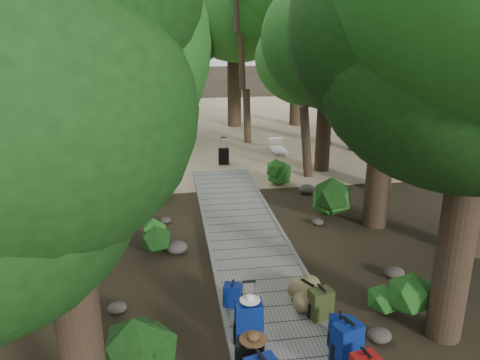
{
  "coord_description": "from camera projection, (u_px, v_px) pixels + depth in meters",
  "views": [
    {
      "loc": [
        -1.81,
        -9.44,
        5.07
      ],
      "look_at": [
        0.14,
        3.05,
        1.0
      ],
      "focal_mm": 35.0,
      "sensor_mm": 36.0,
      "label": 1
    }
  ],
  "objects": [
    {
      "name": "backpack_left_d",
      "position": [
        233.0,
        294.0,
        8.72
      ],
      "size": [
        0.38,
        0.32,
        0.49
      ],
      "primitive_type": null,
      "rotation": [
        0.0,
        0.0,
        -0.32
      ],
      "color": "navy",
      "rests_on": "boardwalk"
    },
    {
      "name": "rock_right_d",
      "position": [
        307.0,
        189.0,
        15.14
      ],
      "size": [
        0.53,
        0.48,
        0.29
      ],
      "primitive_type": null,
      "color": "#4C473F",
      "rests_on": "ground"
    },
    {
      "name": "shrub_right_b",
      "position": [
        330.0,
        198.0,
        12.95
      ],
      "size": [
        1.38,
        1.38,
        1.24
      ],
      "primitive_type": null,
      "color": "#1D5419",
      "rests_on": "ground"
    },
    {
      "name": "tree_right_f",
      "position": [
        364.0,
        39.0,
        19.19
      ],
      "size": [
        5.25,
        5.25,
        9.37
      ],
      "primitive_type": null,
      "color": "black",
      "rests_on": "ground"
    },
    {
      "name": "tree_right_c",
      "position": [
        391.0,
        49.0,
        11.35
      ],
      "size": [
        5.34,
        5.34,
        9.25
      ],
      "primitive_type": null,
      "color": "black",
      "rests_on": "ground"
    },
    {
      "name": "palm_right_a",
      "position": [
        314.0,
        70.0,
        16.04
      ],
      "size": [
        4.41,
        4.41,
        7.52
      ],
      "primitive_type": null,
      "color": "#12380F",
      "rests_on": "ground"
    },
    {
      "name": "palm_right_b",
      "position": [
        330.0,
        37.0,
        20.46
      ],
      "size": [
        4.93,
        4.93,
        9.52
      ],
      "primitive_type": null,
      "color": "#12380F",
      "rests_on": "ground"
    },
    {
      "name": "rock_left_d",
      "position": [
        166.0,
        220.0,
        12.84
      ],
      "size": [
        0.29,
        0.26,
        0.16
      ],
      "primitive_type": null,
      "color": "#4C473F",
      "rests_on": "ground"
    },
    {
      "name": "suitcase_on_boardwalk",
      "position": [
        249.0,
        321.0,
        7.81
      ],
      "size": [
        0.41,
        0.24,
        0.62
      ],
      "primitive_type": null,
      "rotation": [
        0.0,
        0.0,
        0.04
      ],
      "color": "black",
      "rests_on": "boardwalk"
    },
    {
      "name": "tree_back_b",
      "position": [
        234.0,
        25.0,
        24.17
      ],
      "size": [
        5.94,
        5.94,
        10.62
      ],
      "primitive_type": null,
      "color": "black",
      "rests_on": "ground"
    },
    {
      "name": "tree_right_a",
      "position": [
        480.0,
        91.0,
        6.85
      ],
      "size": [
        5.06,
        5.06,
        8.43
      ],
      "primitive_type": null,
      "color": "black",
      "rests_on": "ground"
    },
    {
      "name": "tree_left_a",
      "position": [
        61.0,
        179.0,
        4.76
      ],
      "size": [
        4.35,
        4.35,
        7.24
      ],
      "primitive_type": null,
      "color": "black",
      "rests_on": "ground"
    },
    {
      "name": "ground",
      "position": [
        254.0,
        262.0,
        10.69
      ],
      "size": [
        120.0,
        120.0,
        0.0
      ],
      "primitive_type": "plane",
      "color": "#332819",
      "rests_on": "ground"
    },
    {
      "name": "shrub_left_c",
      "position": [
        152.0,
        181.0,
        14.88
      ],
      "size": [
        1.05,
        1.05,
        0.95
      ],
      "primitive_type": null,
      "color": "#1D5419",
      "rests_on": "ground"
    },
    {
      "name": "shrub_right_c",
      "position": [
        280.0,
        172.0,
        16.01
      ],
      "size": [
        0.96,
        0.96,
        0.86
      ],
      "primitive_type": null,
      "color": "#1D5419",
      "rests_on": "ground"
    },
    {
      "name": "sand_beach",
      "position": [
        201.0,
        126.0,
        25.74
      ],
      "size": [
        40.0,
        22.0,
        0.02
      ],
      "primitive_type": "cube",
      "color": "tan",
      "rests_on": "ground"
    },
    {
      "name": "backpack_left_b",
      "position": [
        250.0,
        359.0,
        6.8
      ],
      "size": [
        0.47,
        0.39,
        0.76
      ],
      "primitive_type": null,
      "rotation": [
        0.0,
        0.0,
        -0.27
      ],
      "color": "black",
      "rests_on": "boardwalk"
    },
    {
      "name": "backpack_right_b",
      "position": [
        347.0,
        342.0,
        7.17
      ],
      "size": [
        0.5,
        0.42,
        0.77
      ],
      "primitive_type": null,
      "rotation": [
        0.0,
        0.0,
        0.32
      ],
      "color": "navy",
      "rests_on": "boardwalk"
    },
    {
      "name": "rock_right_c",
      "position": [
        318.0,
        222.0,
        12.71
      ],
      "size": [
        0.31,
        0.28,
        0.17
      ],
      "primitive_type": null,
      "color": "#4C473F",
      "rests_on": "ground"
    },
    {
      "name": "shrub_left_a",
      "position": [
        148.0,
        353.0,
        6.93
      ],
      "size": [
        1.09,
        1.09,
        0.98
      ],
      "primitive_type": null,
      "color": "#1D5419",
      "rests_on": "ground"
    },
    {
      "name": "lone_suitcase_on_sand",
      "position": [
        224.0,
        156.0,
        18.31
      ],
      "size": [
        0.43,
        0.27,
        0.64
      ],
      "primitive_type": null,
      "rotation": [
        0.0,
        0.0,
        -0.09
      ],
      "color": "black",
      "rests_on": "sand_beach"
    },
    {
      "name": "backpack_right_c",
      "position": [
        339.0,
        330.0,
        7.62
      ],
      "size": [
        0.38,
        0.31,
        0.57
      ],
      "primitive_type": null,
      "rotation": [
        0.0,
        0.0,
        -0.25
      ],
      "color": "navy",
      "rests_on": "boardwalk"
    },
    {
      "name": "shrub_left_b",
      "position": [
        150.0,
        239.0,
        10.96
      ],
      "size": [
        0.87,
        0.87,
        0.78
      ],
      "primitive_type": null,
      "color": "#1D5419",
      "rests_on": "ground"
    },
    {
      "name": "kayak",
      "position": [
        144.0,
        154.0,
        19.38
      ],
      "size": [
        1.9,
        3.07,
        0.31
      ],
      "primitive_type": "ellipsoid",
      "rotation": [
        0.0,
        0.0,
        -0.43
      ],
      "color": "#BC3710",
      "rests_on": "sand_beach"
    },
    {
      "name": "sun_lounger",
      "position": [
        278.0,
        147.0,
        19.9
      ],
      "size": [
        0.6,
        1.84,
        0.59
      ],
      "primitive_type": null,
      "rotation": [
        0.0,
        0.0,
        -0.0
      ],
      "color": "silver",
      "rests_on": "sand_beach"
    },
    {
      "name": "tree_back_d",
      "position": [
        78.0,
        56.0,
        22.17
      ],
      "size": [
        4.68,
        4.68,
        7.8
      ],
      "primitive_type": null,
      "color": "black",
      "rests_on": "ground"
    },
    {
      "name": "duffel_right_khaki",
      "position": [
        307.0,
        293.0,
        8.82
      ],
      "size": [
        0.66,
        0.75,
        0.42
      ],
      "primitive_type": null,
      "rotation": [
        0.0,
        0.0,
        0.5
      ],
      "color": "brown",
      "rests_on": "boardwalk"
    },
    {
      "name": "rock_right_a",
      "position": [
        380.0,
        335.0,
        7.95
      ],
      "size": [
        0.41,
        0.37,
        0.23
      ],
      "primitive_type": null,
      "color": "#4C473F",
      "rests_on": "ground"
    },
    {
      "name": "rock_left_b",
      "position": [
        117.0,
        308.0,
        8.77
      ],
      "size": [
        0.36,
        0.32,
        0.2
      ],
      "primitive_type": null,
      "color": "#4C473F",
      "rests_on": "ground"
    },
    {
      "name": "tree_left_c",
      "position": [
        82.0,
        92.0,
        11.61
      ],
      "size": [
        4.13,
        4.13,
        7.19
      ],
      "primitive_type": null,
      "color": "black",
      "rests_on": "ground"
    },
    {
      "name": "tree_right_d",
      "position": [
        396.0,
        6.0,
        13.94
      ],
      "size": [
        6.27,
        6.27,
        11.5
      ],
      "primitive_type": null,
      "color": "black",
      "rests_on": "ground"
    },
    {
      "name": "hat_white",
      "position": [
        250.0,
        297.0,
        7.46
      ],
      "size": [
        0.33,
        0.33,
        0.11
      ],
      "primitive_type": null,
      "color": "silver",
      "rests_on": "backpack_left_c"
    },
    {
      "name": "tree_right_e",
      "position": [
        327.0,
        64.0,
        16.5
      ],
      "size": [
        4.36,
        4.36,
        7.85
      ],
      "primitive_type": null,
      "color": "black",
      "rests_on": "ground"
    },
    {
      "name": "backpack_right_d",
      "position": [
        321.0,
        302.0,
        8.35
      ],
      "size": [
        0.45,
        0.36,
        0.61
      ],
      "primitive_type": null,
      "rotation": [
        0.0,
        0.0,
        0.19
      ],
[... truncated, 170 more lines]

